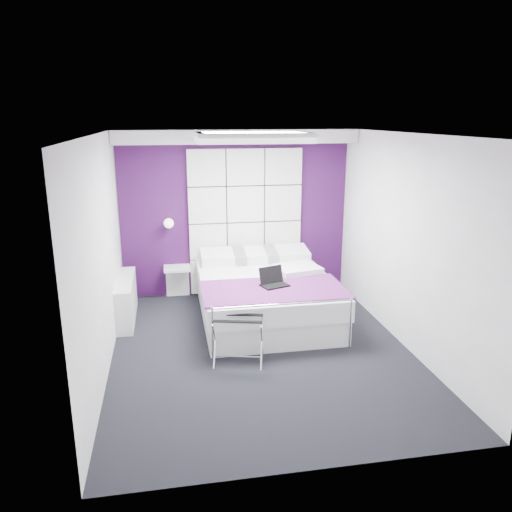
{
  "coord_description": "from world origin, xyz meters",
  "views": [
    {
      "loc": [
        -1.06,
        -5.51,
        2.79
      ],
      "look_at": [
        -0.0,
        0.35,
        1.11
      ],
      "focal_mm": 35.0,
      "sensor_mm": 36.0,
      "label": 1
    }
  ],
  "objects_px": {
    "nightstand": "(177,268)",
    "luggage_rack": "(239,340)",
    "bed": "(265,295)",
    "wall_lamp": "(169,223)",
    "laptop": "(274,281)",
    "radiator": "(126,299)"
  },
  "relations": [
    {
      "from": "radiator",
      "to": "laptop",
      "type": "distance_m",
      "value": 2.13
    },
    {
      "from": "nightstand",
      "to": "luggage_rack",
      "type": "relative_size",
      "value": 0.73
    },
    {
      "from": "radiator",
      "to": "luggage_rack",
      "type": "distance_m",
      "value": 2.06
    },
    {
      "from": "wall_lamp",
      "to": "nightstand",
      "type": "distance_m",
      "value": 0.73
    },
    {
      "from": "luggage_rack",
      "to": "wall_lamp",
      "type": "bearing_deg",
      "value": 121.67
    },
    {
      "from": "laptop",
      "to": "bed",
      "type": "bearing_deg",
      "value": 75.02
    },
    {
      "from": "bed",
      "to": "nightstand",
      "type": "height_order",
      "value": "bed"
    },
    {
      "from": "radiator",
      "to": "nightstand",
      "type": "relative_size",
      "value": 2.93
    },
    {
      "from": "bed",
      "to": "nightstand",
      "type": "xyz_separation_m",
      "value": [
        -1.2,
        1.0,
        0.17
      ]
    },
    {
      "from": "wall_lamp",
      "to": "luggage_rack",
      "type": "bearing_deg",
      "value": -72.15
    },
    {
      "from": "wall_lamp",
      "to": "nightstand",
      "type": "height_order",
      "value": "wall_lamp"
    },
    {
      "from": "wall_lamp",
      "to": "bed",
      "type": "distance_m",
      "value": 1.88
    },
    {
      "from": "wall_lamp",
      "to": "luggage_rack",
      "type": "distance_m",
      "value": 2.58
    },
    {
      "from": "radiator",
      "to": "bed",
      "type": "xyz_separation_m",
      "value": [
        1.93,
        -0.28,
        0.03
      ]
    },
    {
      "from": "radiator",
      "to": "bed",
      "type": "bearing_deg",
      "value": -8.22
    },
    {
      "from": "wall_lamp",
      "to": "bed",
      "type": "bearing_deg",
      "value": -38.76
    },
    {
      "from": "luggage_rack",
      "to": "laptop",
      "type": "xyz_separation_m",
      "value": [
        0.59,
        0.82,
        0.42
      ]
    },
    {
      "from": "nightstand",
      "to": "laptop",
      "type": "height_order",
      "value": "laptop"
    },
    {
      "from": "radiator",
      "to": "laptop",
      "type": "height_order",
      "value": "laptop"
    },
    {
      "from": "bed",
      "to": "nightstand",
      "type": "bearing_deg",
      "value": 140.16
    },
    {
      "from": "nightstand",
      "to": "laptop",
      "type": "bearing_deg",
      "value": -49.24
    },
    {
      "from": "laptop",
      "to": "radiator",
      "type": "bearing_deg",
      "value": 140.6
    }
  ]
}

